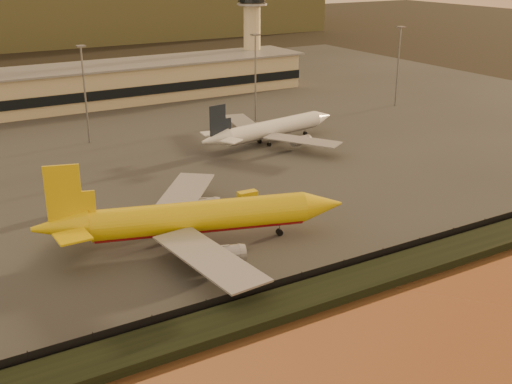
{
  "coord_description": "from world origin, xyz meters",
  "views": [
    {
      "loc": [
        -55.79,
        -83.23,
        47.43
      ],
      "look_at": [
        0.9,
        12.0,
        5.98
      ],
      "focal_mm": 45.0,
      "sensor_mm": 36.0,
      "label": 1
    }
  ],
  "objects": [
    {
      "name": "ground",
      "position": [
        0.0,
        0.0,
        0.0
      ],
      "size": [
        900.0,
        900.0,
        0.0
      ],
      "primitive_type": "plane",
      "color": "black",
      "rests_on": "ground"
    },
    {
      "name": "terminal_building",
      "position": [
        -14.52,
        125.55,
        6.25
      ],
      "size": [
        202.0,
        25.0,
        12.6
      ],
      "color": "#C9B38B",
      "rests_on": "tarmac"
    },
    {
      "name": "perimeter_fence",
      "position": [
        0.0,
        -13.0,
        1.3
      ],
      "size": [
        300.0,
        0.05,
        2.2
      ],
      "primitive_type": "cube",
      "color": "black",
      "rests_on": "tarmac"
    },
    {
      "name": "white_narrowbody_jet",
      "position": [
        31.23,
        55.11,
        4.01
      ],
      "size": [
        44.37,
        42.82,
        12.77
      ],
      "rotation": [
        0.0,
        0.0,
        0.17
      ],
      "color": "white",
      "rests_on": "tarmac"
    },
    {
      "name": "dhl_cargo_jet",
      "position": [
        -13.21,
        8.66,
        4.96
      ],
      "size": [
        52.35,
        50.0,
        15.93
      ],
      "rotation": [
        0.0,
        0.0,
        -0.3
      ],
      "color": "#DBB80B",
      "rests_on": "tarmac"
    },
    {
      "name": "gse_vehicle_white",
      "position": [
        -29.94,
        33.08,
        1.2
      ],
      "size": [
        4.87,
        3.46,
        2.0
      ],
      "primitive_type": "cube",
      "rotation": [
        0.0,
        0.0,
        0.37
      ],
      "color": "white",
      "rests_on": "tarmac"
    },
    {
      "name": "tarmac",
      "position": [
        0.0,
        95.0,
        0.1
      ],
      "size": [
        320.0,
        220.0,
        0.2
      ],
      "primitive_type": "cube",
      "color": "#2D2D2D",
      "rests_on": "ground"
    },
    {
      "name": "embankment",
      "position": [
        0.0,
        -17.0,
        0.7
      ],
      "size": [
        320.0,
        7.0,
        1.4
      ],
      "primitive_type": "cube",
      "color": "black",
      "rests_on": "ground"
    },
    {
      "name": "apron_light_masts",
      "position": [
        15.0,
        75.0,
        15.7
      ],
      "size": [
        152.2,
        12.2,
        25.4
      ],
      "color": "slate",
      "rests_on": "tarmac"
    },
    {
      "name": "control_tower",
      "position": [
        70.0,
        131.0,
        21.66
      ],
      "size": [
        11.2,
        11.2,
        35.5
      ],
      "color": "#C9B38B",
      "rests_on": "tarmac"
    },
    {
      "name": "gse_vehicle_yellow",
      "position": [
        5.01,
        22.3,
        1.11
      ],
      "size": [
        4.14,
        2.04,
        1.82
      ],
      "primitive_type": "cube",
      "rotation": [
        0.0,
        0.0,
        -0.06
      ],
      "color": "#DBB80B",
      "rests_on": "tarmac"
    }
  ]
}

